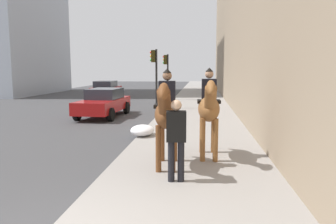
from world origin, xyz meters
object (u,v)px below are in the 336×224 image
Objects in this scene: mounted_horse_far at (209,108)px; car_near_lane at (104,102)px; pedestrian_greeting at (176,135)px; traffic_light_near_curb at (155,69)px; traffic_light_far_curb at (167,70)px; mounted_horse_near at (167,113)px; car_mid_lane at (106,89)px.

mounted_horse_far is 0.53× the size of car_near_lane.
traffic_light_near_curb reaches higher than pedestrian_greeting.
traffic_light_near_curb is 1.01× the size of traffic_light_far_curb.
pedestrian_greeting is 10.64m from car_near_lane.
mounted_horse_far reaches higher than car_near_lane.
mounted_horse_near is at bearing -170.51° from traffic_light_near_curb.
traffic_light_far_curb is (17.99, 2.12, 1.29)m from pedestrian_greeting.
car_mid_lane is 6.35m from traffic_light_far_curb.
car_near_lane is 1.24× the size of traffic_light_near_curb.
mounted_horse_near is 0.99× the size of mounted_horse_far.
traffic_light_near_curb is at bearing 4.85° from pedestrian_greeting.
traffic_light_far_curb reaches higher than mounted_horse_near.
car_near_lane is 11.49m from car_mid_lane.
mounted_horse_far reaches higher than car_mid_lane.
pedestrian_greeting is (-0.96, -0.30, -0.33)m from mounted_horse_near.
pedestrian_greeting is 22.06m from car_mid_lane.
mounted_horse_far is at bearing -170.04° from traffic_light_far_curb.
car_mid_lane is at bearing -161.52° from car_near_lane.
mounted_horse_far is at bearing -155.81° from car_mid_lane.
car_mid_lane is (20.69, 7.63, -0.34)m from pedestrian_greeting.
mounted_horse_far is at bearing -25.28° from pedestrian_greeting.
traffic_light_far_curb is at bearing -171.21° from mounted_horse_far.
pedestrian_greeting is at bearing -169.91° from traffic_light_near_curb.
pedestrian_greeting is (-1.92, 0.70, -0.35)m from mounted_horse_far.
traffic_light_far_curb is (-2.70, -5.51, 1.63)m from car_mid_lane.
traffic_light_near_curb is at bearing -146.38° from car_mid_lane.
mounted_horse_far is 0.66× the size of traffic_light_near_curb.
mounted_horse_far is 2.08m from pedestrian_greeting.
mounted_horse_near reaches higher than pedestrian_greeting.
mounted_horse_far reaches higher than pedestrian_greeting.
mounted_horse_near reaches higher than car_near_lane.
car_mid_lane is at bearing -157.25° from mounted_horse_far.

